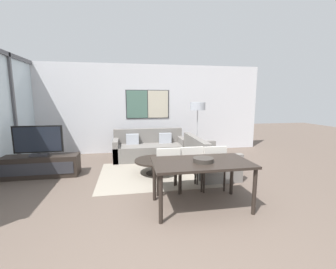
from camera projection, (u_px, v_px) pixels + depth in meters
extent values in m
plane|color=brown|center=(184.00, 251.00, 2.57)|extent=(24.00, 24.00, 0.00)
cube|color=silver|center=(146.00, 109.00, 7.26)|extent=(7.67, 0.06, 2.80)
cube|color=#2D2D33|center=(148.00, 104.00, 7.20)|extent=(1.38, 0.01, 0.91)
cube|color=#4C7060|center=(137.00, 104.00, 7.14)|extent=(0.65, 0.02, 0.87)
cube|color=beige|center=(158.00, 104.00, 7.25)|extent=(0.65, 0.02, 0.87)
cube|color=#515156|center=(14.00, 112.00, 5.45)|extent=(0.07, 0.08, 2.80)
cube|color=gray|center=(155.00, 174.00, 5.21)|extent=(2.52, 2.06, 0.01)
cube|color=black|center=(41.00, 166.00, 5.02)|extent=(1.62, 0.47, 0.48)
cube|color=#2D2D33|center=(36.00, 169.00, 4.78)|extent=(1.49, 0.01, 0.26)
cube|color=#2D2D33|center=(40.00, 155.00, 4.97)|extent=(0.36, 0.20, 0.05)
cube|color=#2D2D33|center=(39.00, 152.00, 4.96)|extent=(0.06, 0.03, 0.08)
cube|color=black|center=(38.00, 139.00, 4.92)|extent=(1.02, 0.04, 0.60)
cube|color=black|center=(38.00, 139.00, 4.90)|extent=(0.95, 0.01, 0.54)
cube|color=slate|center=(150.00, 152.00, 6.47)|extent=(2.03, 0.85, 0.42)
cube|color=slate|center=(149.00, 142.00, 6.78)|extent=(2.03, 0.16, 0.84)
cube|color=slate|center=(116.00, 150.00, 6.29)|extent=(0.14, 0.85, 0.60)
cube|color=slate|center=(182.00, 148.00, 6.62)|extent=(0.14, 0.85, 0.60)
cube|color=#B2B7C1|center=(132.00, 139.00, 6.49)|extent=(0.36, 0.12, 0.30)
cube|color=#B2B7C1|center=(165.00, 138.00, 6.66)|extent=(0.36, 0.12, 0.30)
cube|color=slate|center=(209.00, 163.00, 5.35)|extent=(0.85, 1.63, 0.42)
cube|color=slate|center=(196.00, 155.00, 5.26)|extent=(0.16, 1.63, 0.84)
cube|color=slate|center=(223.00, 169.00, 4.61)|extent=(0.85, 0.14, 0.60)
cube|color=slate|center=(200.00, 152.00, 6.06)|extent=(0.85, 0.14, 0.60)
cube|color=#B2B7C1|center=(209.00, 152.00, 4.90)|extent=(0.12, 0.36, 0.30)
cylinder|color=black|center=(155.00, 173.00, 5.21)|extent=(0.42, 0.42, 0.03)
cylinder|color=black|center=(155.00, 168.00, 5.19)|extent=(0.17, 0.17, 0.30)
cylinder|color=black|center=(155.00, 160.00, 5.16)|extent=(0.94, 0.94, 0.04)
cube|color=black|center=(202.00, 163.00, 3.52)|extent=(1.53, 0.86, 0.04)
cylinder|color=black|center=(161.00, 199.00, 3.09)|extent=(0.06, 0.06, 0.71)
cylinder|color=black|center=(254.00, 192.00, 3.34)|extent=(0.06, 0.06, 0.71)
cylinder|color=black|center=(154.00, 180.00, 3.82)|extent=(0.06, 0.06, 0.71)
cylinder|color=black|center=(232.00, 175.00, 4.06)|extent=(0.06, 0.06, 0.71)
cube|color=beige|center=(167.00, 168.00, 4.19)|extent=(0.46, 0.46, 0.06)
cube|color=beige|center=(169.00, 159.00, 3.96)|extent=(0.42, 0.05, 0.39)
cylinder|color=black|center=(158.00, 185.00, 4.00)|extent=(0.04, 0.04, 0.42)
cylinder|color=black|center=(179.00, 183.00, 4.07)|extent=(0.04, 0.04, 0.42)
cylinder|color=black|center=(155.00, 177.00, 4.39)|extent=(0.04, 0.04, 0.42)
cylinder|color=black|center=(175.00, 176.00, 4.46)|extent=(0.04, 0.04, 0.42)
cube|color=beige|center=(189.00, 166.00, 4.29)|extent=(0.46, 0.46, 0.06)
cube|color=beige|center=(192.00, 158.00, 4.06)|extent=(0.42, 0.05, 0.39)
cylinder|color=black|center=(181.00, 183.00, 4.10)|extent=(0.04, 0.04, 0.42)
cylinder|color=black|center=(202.00, 181.00, 4.17)|extent=(0.04, 0.04, 0.42)
cylinder|color=black|center=(176.00, 175.00, 4.49)|extent=(0.04, 0.04, 0.42)
cylinder|color=black|center=(195.00, 174.00, 4.56)|extent=(0.04, 0.04, 0.42)
cube|color=beige|center=(211.00, 166.00, 4.33)|extent=(0.46, 0.46, 0.06)
cube|color=beige|center=(215.00, 157.00, 4.10)|extent=(0.42, 0.05, 0.39)
cylinder|color=black|center=(204.00, 182.00, 4.14)|extent=(0.04, 0.04, 0.42)
cylinder|color=black|center=(224.00, 180.00, 4.21)|extent=(0.04, 0.04, 0.42)
cylinder|color=black|center=(197.00, 175.00, 4.53)|extent=(0.04, 0.04, 0.42)
cylinder|color=black|center=(216.00, 174.00, 4.60)|extent=(0.04, 0.04, 0.42)
cylinder|color=#332D28|center=(203.00, 160.00, 3.48)|extent=(0.32, 0.32, 0.07)
torus|color=#332D28|center=(203.00, 158.00, 3.48)|extent=(0.32, 0.32, 0.02)
cylinder|color=#2D2D33|center=(197.00, 157.00, 6.67)|extent=(0.28, 0.28, 0.02)
cylinder|color=#B7B7BC|center=(197.00, 134.00, 6.56)|extent=(0.03, 0.03, 1.38)
cylinder|color=#B2B7C1|center=(198.00, 106.00, 6.43)|extent=(0.44, 0.44, 0.22)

